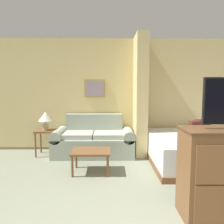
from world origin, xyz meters
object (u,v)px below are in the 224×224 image
couch (94,140)px  table_lamp (45,117)px  coffee_table (91,153)px  bed (198,149)px  backpack (199,129)px

couch → table_lamp: 1.16m
coffee_table → bed: bearing=12.9°
couch → backpack: backpack is taller
backpack → bed: bearing=68.2°
bed → couch: bearing=164.6°
coffee_table → backpack: backpack is taller
coffee_table → backpack: (1.92, 0.13, 0.39)m
table_lamp → backpack: 3.11m
backpack → couch: bearing=155.0°
coffee_table → table_lamp: 1.55m
coffee_table → bed: (2.05, 0.47, -0.07)m
table_lamp → backpack: size_ratio=1.07×
bed → backpack: backpack is taller
couch → coffee_table: bearing=-88.5°
couch → backpack: 2.19m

